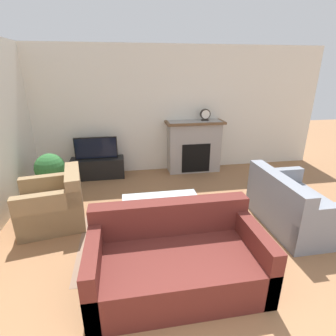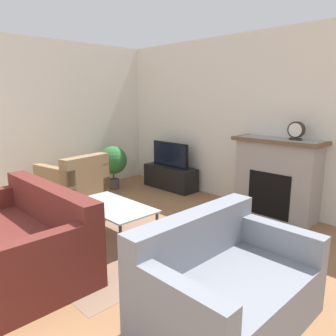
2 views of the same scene
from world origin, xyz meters
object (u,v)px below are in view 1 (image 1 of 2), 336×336
(armchair_by_window, at_px, (55,205))
(potted_plant, at_px, (50,169))
(mantel_clock, at_px, (205,115))
(tv, at_px, (96,148))
(couch_loveseat, at_px, (293,207))
(coffee_table, at_px, (162,203))
(couch_sectional, at_px, (176,260))

(armchair_by_window, xyz_separation_m, potted_plant, (-0.25, 0.96, 0.23))
(mantel_clock, bearing_deg, tv, -178.41)
(couch_loveseat, bearing_deg, coffee_table, 80.64)
(couch_sectional, bearing_deg, couch_loveseat, 22.73)
(armchair_by_window, xyz_separation_m, mantel_clock, (2.86, 1.81, 0.98))
(couch_sectional, distance_m, armchair_by_window, 2.14)
(tv, distance_m, armchair_by_window, 1.85)
(tv, distance_m, mantel_clock, 2.45)
(armchair_by_window, relative_size, mantel_clock, 3.98)
(tv, xyz_separation_m, mantel_clock, (2.37, 0.07, 0.62))
(potted_plant, bearing_deg, couch_sectional, -53.32)
(potted_plant, xyz_separation_m, mantel_clock, (3.11, 0.85, 0.75))
(tv, xyz_separation_m, potted_plant, (-0.75, -0.78, -0.13))
(couch_sectional, relative_size, couch_loveseat, 1.31)
(coffee_table, relative_size, potted_plant, 1.39)
(couch_loveseat, distance_m, coffee_table, 1.96)
(couch_sectional, height_order, potted_plant, couch_sectional)
(tv, bearing_deg, coffee_table, -62.66)
(armchair_by_window, relative_size, coffee_table, 0.89)
(mantel_clock, bearing_deg, potted_plant, -164.74)
(couch_sectional, distance_m, coffee_table, 1.14)
(couch_loveseat, relative_size, coffee_table, 1.22)
(armchair_by_window, bearing_deg, potted_plant, -174.76)
(potted_plant, bearing_deg, couch_loveseat, -23.29)
(coffee_table, height_order, potted_plant, potted_plant)
(mantel_clock, bearing_deg, couch_loveseat, -75.41)
(tv, height_order, armchair_by_window, tv)
(coffee_table, bearing_deg, couch_loveseat, -9.36)
(couch_sectional, bearing_deg, tv, 108.29)
(couch_sectional, bearing_deg, mantel_clock, 68.34)
(coffee_table, bearing_deg, potted_plant, 144.57)
(potted_plant, bearing_deg, tv, 46.34)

